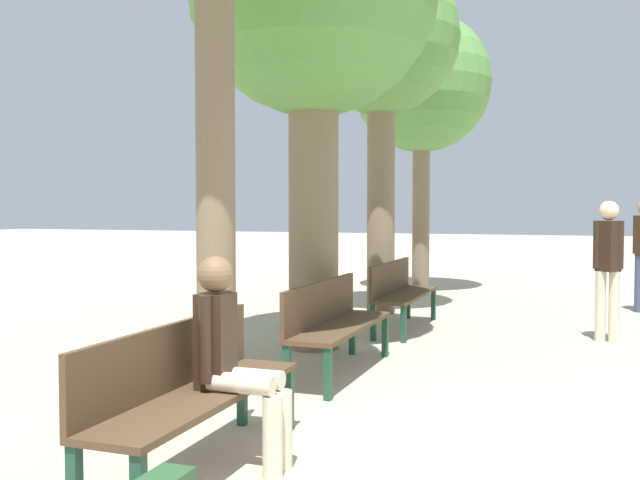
% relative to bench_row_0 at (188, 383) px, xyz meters
% --- Properties ---
extents(bench_row_0, '(0.45, 1.90, 0.87)m').
position_rel_bench_row_0_xyz_m(bench_row_0, '(0.00, 0.00, 0.00)').
color(bench_row_0, '#4C3823').
rests_on(bench_row_0, ground_plane).
extents(bench_row_1, '(0.45, 1.90, 0.87)m').
position_rel_bench_row_0_xyz_m(bench_row_1, '(0.00, 2.64, 0.00)').
color(bench_row_1, '#4C3823').
rests_on(bench_row_1, ground_plane).
extents(bench_row_2, '(0.45, 1.90, 0.87)m').
position_rel_bench_row_0_xyz_m(bench_row_2, '(0.00, 5.28, 0.00)').
color(bench_row_2, '#4C3823').
rests_on(bench_row_2, ground_plane).
extents(tree_row_2, '(2.30, 2.30, 5.24)m').
position_rel_bench_row_0_xyz_m(tree_row_2, '(-0.60, 6.58, 3.45)').
color(tree_row_2, '#7A664C').
rests_on(tree_row_2, ground_plane).
extents(tree_row_3, '(2.55, 2.55, 5.15)m').
position_rel_bench_row_0_xyz_m(tree_row_3, '(-0.60, 9.43, 3.31)').
color(tree_row_3, '#7A664C').
rests_on(tree_row_3, ground_plane).
extents(person_seated, '(0.57, 0.33, 1.27)m').
position_rel_bench_row_0_xyz_m(person_seated, '(0.23, 0.14, 0.16)').
color(person_seated, beige).
rests_on(person_seated, ground_plane).
extents(pedestrian_near, '(0.33, 0.29, 1.65)m').
position_rel_bench_row_0_xyz_m(pedestrian_near, '(2.49, 5.24, 0.42)').
color(pedestrian_near, beige).
rests_on(pedestrian_near, ground_plane).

